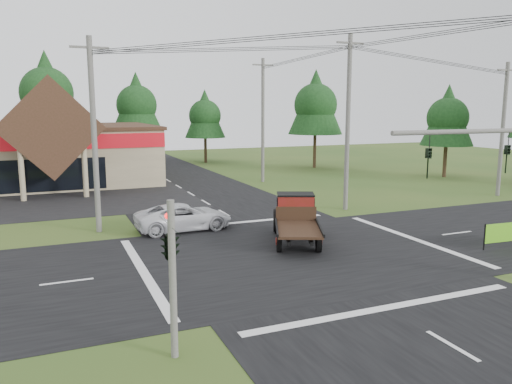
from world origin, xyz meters
TOP-DOWN VIEW (x-y plane):
  - ground at (0.00, 0.00)m, footprint 120.00×120.00m
  - road_ns at (0.00, 0.00)m, footprint 12.00×120.00m
  - road_ew at (0.00, 0.00)m, footprint 120.00×12.00m
  - traffic_signal_corner at (-7.50, -7.32)m, footprint 0.53×2.48m
  - utility_pole_nw at (-8.00, 8.00)m, footprint 2.00×0.30m
  - utility_pole_ne at (8.00, 8.00)m, footprint 2.00×0.30m
  - utility_pole_far at (22.00, 8.00)m, footprint 2.00×0.30m
  - utility_pole_n at (8.00, 22.00)m, footprint 2.00×0.30m
  - tree_row_c at (-10.00, 41.00)m, footprint 7.28×7.28m
  - tree_row_d at (0.00, 42.00)m, footprint 6.16×6.16m
  - tree_row_e at (8.00, 40.00)m, footprint 5.04×5.04m
  - tree_side_ne at (18.00, 30.00)m, footprint 6.16×6.16m
  - tree_side_e_near at (26.00, 18.00)m, footprint 5.04×5.04m
  - antique_flatbed_truck at (1.04, 1.74)m, footprint 4.29×6.12m
  - white_pickup at (-3.55, 6.61)m, footprint 5.49×2.74m

SIDE VIEW (x-z plane):
  - ground at x=0.00m, z-range 0.00..0.00m
  - road_ns at x=0.00m, z-range 0.00..0.02m
  - road_ew at x=0.00m, z-range 0.00..0.02m
  - white_pickup at x=-3.55m, z-range 0.00..1.49m
  - antique_flatbed_truck at x=1.04m, z-range 0.00..2.39m
  - traffic_signal_corner at x=-7.50m, z-range 1.32..5.72m
  - utility_pole_far at x=22.00m, z-range 0.14..10.34m
  - utility_pole_nw at x=-8.00m, z-range 0.14..10.64m
  - utility_pole_n at x=8.00m, z-range 0.14..11.34m
  - utility_pole_ne at x=8.00m, z-range 0.14..11.64m
  - tree_row_e at x=8.00m, z-range 1.49..10.58m
  - tree_side_e_near at x=26.00m, z-range 1.49..10.58m
  - tree_row_d at x=0.00m, z-range 1.82..12.93m
  - tree_side_ne at x=18.00m, z-range 1.82..12.93m
  - tree_row_c at x=-10.00m, z-range 2.16..15.29m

